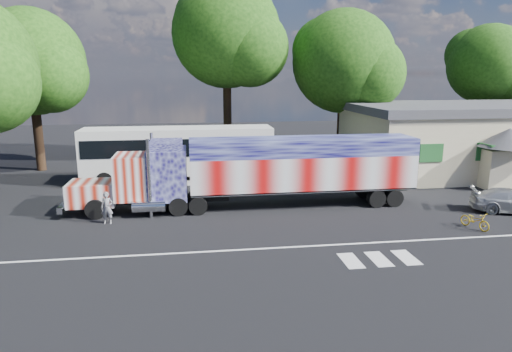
{
  "coord_description": "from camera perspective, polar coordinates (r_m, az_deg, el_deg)",
  "views": [
    {
      "loc": [
        -3.49,
        -21.46,
        7.46
      ],
      "look_at": [
        0.0,
        3.0,
        1.9
      ],
      "focal_mm": 32.0,
      "sensor_mm": 36.0,
      "label": 1
    }
  ],
  "objects": [
    {
      "name": "tree_ne_a",
      "position": [
        40.15,
        11.12,
        13.77
      ],
      "size": [
        9.04,
        8.61,
        12.75
      ],
      "color": "black",
      "rests_on": "ground"
    },
    {
      "name": "coach_bus",
      "position": [
        32.4,
        -9.63,
        2.75
      ],
      "size": [
        13.07,
        3.04,
        3.8
      ],
      "color": "white",
      "rests_on": "ground"
    },
    {
      "name": "ground",
      "position": [
        22.99,
        1.06,
        -6.26
      ],
      "size": [
        100.0,
        100.0,
        0.0
      ],
      "primitive_type": "plane",
      "color": "black"
    },
    {
      "name": "woman",
      "position": [
        24.29,
        -18.14,
        -3.81
      ],
      "size": [
        0.62,
        0.43,
        1.66
      ],
      "primitive_type": "imported",
      "rotation": [
        0.0,
        0.0,
        -0.05
      ],
      "color": "slate",
      "rests_on": "ground"
    },
    {
      "name": "semi_truck",
      "position": [
        25.75,
        0.58,
        0.8
      ],
      "size": [
        19.69,
        3.11,
        4.2
      ],
      "color": "black",
      "rests_on": "ground"
    },
    {
      "name": "lane_markings",
      "position": [
        19.89,
        7.76,
        -9.45
      ],
      "size": [
        30.0,
        2.67,
        0.01
      ],
      "color": "silver",
      "rests_on": "ground"
    },
    {
      "name": "tree_n_mid",
      "position": [
        39.49,
        -3.49,
        17.26
      ],
      "size": [
        9.42,
        8.97,
        15.19
      ],
      "color": "black",
      "rests_on": "ground"
    },
    {
      "name": "bicycle",
      "position": [
        24.94,
        25.69,
        -5.01
      ],
      "size": [
        1.07,
        1.69,
        0.84
      ],
      "primitive_type": "imported",
      "rotation": [
        0.0,
        0.0,
        0.35
      ],
      "color": "gold",
      "rests_on": "ground"
    },
    {
      "name": "hall_building",
      "position": [
        40.2,
        27.67,
        4.32
      ],
      "size": [
        22.4,
        12.8,
        5.2
      ],
      "color": "beige",
      "rests_on": "ground"
    },
    {
      "name": "tree_nw_a",
      "position": [
        39.11,
        -26.17,
        12.59
      ],
      "size": [
        8.39,
        7.99,
        12.31
      ],
      "color": "black",
      "rests_on": "ground"
    },
    {
      "name": "tree_far_ne",
      "position": [
        50.27,
        27.18,
        12.25
      ],
      "size": [
        7.95,
        7.57,
        12.12
      ],
      "color": "black",
      "rests_on": "ground"
    }
  ]
}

